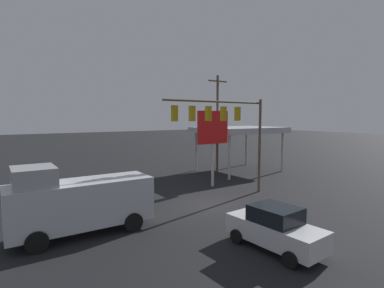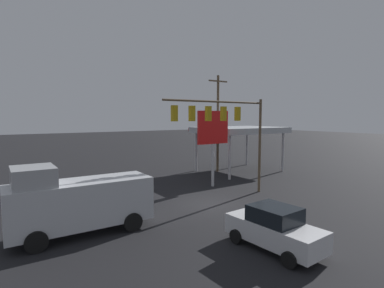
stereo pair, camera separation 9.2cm
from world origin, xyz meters
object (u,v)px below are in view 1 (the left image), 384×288
price_sign (213,131)px  delivery_truck (78,201)px  traffic_signal_assembly (224,121)px  utility_pole (217,121)px  sedan_waiting (275,228)px

price_sign → delivery_truck: bearing=20.5°
traffic_signal_assembly → delivery_truck: 10.95m
traffic_signal_assembly → delivery_truck: (10.20, 0.97, -3.86)m
utility_pole → delivery_truck: 19.60m
traffic_signal_assembly → delivery_truck: traffic_signal_assembly is taller
traffic_signal_assembly → sedan_waiting: bearing=65.5°
traffic_signal_assembly → price_sign: (-1.77, -3.49, -0.85)m
price_sign → delivery_truck: 13.13m
utility_pole → price_sign: bearing=47.7°
utility_pole → price_sign: utility_pole is taller
sedan_waiting → delivery_truck: size_ratio=0.66×
traffic_signal_assembly → sedan_waiting: 9.52m
delivery_truck → price_sign: bearing=-159.0°
utility_pole → sedan_waiting: size_ratio=2.27×
utility_pole → price_sign: size_ratio=1.60×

